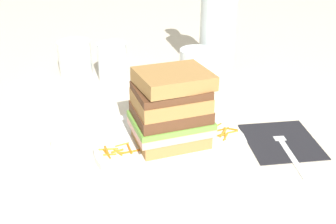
{
  "coord_description": "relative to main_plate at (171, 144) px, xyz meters",
  "views": [
    {
      "loc": [
        -0.12,
        -0.6,
        0.4
      ],
      "look_at": [
        0.0,
        0.04,
        0.05
      ],
      "focal_mm": 45.93,
      "sensor_mm": 36.0,
      "label": 1
    }
  ],
  "objects": [
    {
      "name": "carrot_shred_1",
      "position": [
        -0.09,
        -0.01,
        0.01
      ],
      "size": [
        0.02,
        0.01,
        0.0
      ],
      "primitive_type": "cylinder",
      "rotation": [
        0.0,
        1.57,
        3.41
      ],
      "color": "orange",
      "rests_on": "main_plate"
    },
    {
      "name": "carrot_shred_19",
      "position": [
        0.09,
        0.02,
        0.01
      ],
      "size": [
        0.03,
        0.01,
        0.0
      ],
      "primitive_type": "cylinder",
      "rotation": [
        0.0,
        1.57,
        0.25
      ],
      "color": "orange",
      "rests_on": "main_plate"
    },
    {
      "name": "carrot_shred_11",
      "position": [
        0.09,
        0.01,
        0.01
      ],
      "size": [
        0.02,
        0.02,
        0.0
      ],
      "primitive_type": "cylinder",
      "rotation": [
        0.0,
        1.57,
        4.04
      ],
      "color": "orange",
      "rests_on": "main_plate"
    },
    {
      "name": "carrot_shred_15",
      "position": [
        0.08,
        -0.0,
        0.01
      ],
      "size": [
        0.03,
        0.0,
        0.0
      ],
      "primitive_type": "cylinder",
      "rotation": [
        0.0,
        1.57,
        0.03
      ],
      "color": "orange",
      "rests_on": "main_plate"
    },
    {
      "name": "carrot_shred_3",
      "position": [
        -0.11,
        -0.02,
        0.01
      ],
      "size": [
        0.01,
        0.03,
        0.0
      ],
      "primitive_type": "cylinder",
      "rotation": [
        0.0,
        1.57,
        1.9
      ],
      "color": "orange",
      "rests_on": "main_plate"
    },
    {
      "name": "carrot_shred_8",
      "position": [
        -0.07,
        -0.02,
        0.01
      ],
      "size": [
        0.03,
        0.01,
        0.0
      ],
      "primitive_type": "cylinder",
      "rotation": [
        0.0,
        1.57,
        3.28
      ],
      "color": "orange",
      "rests_on": "main_plate"
    },
    {
      "name": "carrot_shred_13",
      "position": [
        0.09,
        0.03,
        0.01
      ],
      "size": [
        0.02,
        0.01,
        0.0
      ],
      "primitive_type": "cylinder",
      "rotation": [
        0.0,
        1.57,
        3.75
      ],
      "color": "orange",
      "rests_on": "main_plate"
    },
    {
      "name": "main_plate",
      "position": [
        0.0,
        0.0,
        0.0
      ],
      "size": [
        0.26,
        0.26,
        0.01
      ],
      "primitive_type": "cylinder",
      "color": "white",
      "rests_on": "ground_plane"
    },
    {
      "name": "napkin_dark",
      "position": [
        0.19,
        -0.02,
        -0.0
      ],
      "size": [
        0.13,
        0.14,
        0.0
      ],
      "primitive_type": "cube",
      "rotation": [
        0.0,
        0.0,
        -0.06
      ],
      "color": "black",
      "rests_on": "ground_plane"
    },
    {
      "name": "carrot_shred_17",
      "position": [
        0.07,
        0.02,
        0.01
      ],
      "size": [
        0.02,
        0.02,
        0.0
      ],
      "primitive_type": "cylinder",
      "rotation": [
        0.0,
        1.57,
        5.45
      ],
      "color": "orange",
      "rests_on": "main_plate"
    },
    {
      "name": "carrot_shred_5",
      "position": [
        -0.11,
        -0.01,
        0.01
      ],
      "size": [
        0.03,
        0.01,
        0.0
      ],
      "primitive_type": "cylinder",
      "rotation": [
        0.0,
        1.57,
        3.03
      ],
      "color": "orange",
      "rests_on": "main_plate"
    },
    {
      "name": "fork",
      "position": [
        0.19,
        -0.04,
        -0.0
      ],
      "size": [
        0.03,
        0.17,
        0.0
      ],
      "color": "silver",
      "rests_on": "napkin_dark"
    },
    {
      "name": "carrot_shred_10",
      "position": [
        0.09,
        -0.01,
        0.01
      ],
      "size": [
        0.02,
        0.02,
        0.0
      ],
      "primitive_type": "cylinder",
      "rotation": [
        0.0,
        1.57,
        0.98
      ],
      "color": "orange",
      "rests_on": "main_plate"
    },
    {
      "name": "carrot_shred_2",
      "position": [
        -0.11,
        -0.02,
        0.01
      ],
      "size": [
        0.02,
        0.0,
        0.0
      ],
      "primitive_type": "cylinder",
      "rotation": [
        0.0,
        1.57,
        3.04
      ],
      "color": "orange",
      "rests_on": "main_plate"
    },
    {
      "name": "sandwich",
      "position": [
        0.0,
        0.0,
        0.07
      ],
      "size": [
        0.14,
        0.11,
        0.13
      ],
      "color": "#A87A42",
      "rests_on": "main_plate"
    },
    {
      "name": "knife",
      "position": [
        -0.16,
        0.02,
        -0.0
      ],
      "size": [
        0.04,
        0.2,
        0.0
      ],
      "color": "silver",
      "rests_on": "ground_plane"
    },
    {
      "name": "empty_tumbler_0",
      "position": [
        -0.07,
        0.31,
        0.04
      ],
      "size": [
        0.06,
        0.06,
        0.09
      ],
      "primitive_type": "cylinder",
      "color": "silver",
      "rests_on": "ground_plane"
    },
    {
      "name": "carrot_shred_14",
      "position": [
        0.09,
        0.0,
        0.01
      ],
      "size": [
        0.01,
        0.03,
        0.0
      ],
      "primitive_type": "cylinder",
      "rotation": [
        0.0,
        1.57,
        1.27
      ],
      "color": "orange",
      "rests_on": "main_plate"
    },
    {
      "name": "carrot_shred_6",
      "position": [
        -0.09,
        -0.02,
        0.01
      ],
      "size": [
        0.01,
        0.02,
        0.0
      ],
      "primitive_type": "cylinder",
      "rotation": [
        0.0,
        1.57,
        5.22
      ],
      "color": "orange",
      "rests_on": "main_plate"
    },
    {
      "name": "carrot_shred_0",
      "position": [
        -0.07,
        -0.01,
        0.01
      ],
      "size": [
        0.01,
        0.03,
        0.0
      ],
      "primitive_type": "cylinder",
      "rotation": [
        0.0,
        1.57,
        1.68
      ],
      "color": "orange",
      "rests_on": "main_plate"
    },
    {
      "name": "carrot_shred_9",
      "position": [
        -0.11,
        -0.01,
        0.01
      ],
      "size": [
        0.01,
        0.03,
        0.0
      ],
      "primitive_type": "cylinder",
      "rotation": [
        0.0,
        1.57,
        4.87
      ],
      "color": "orange",
      "rests_on": "main_plate"
    },
    {
      "name": "carrot_shred_16",
      "position": [
        0.11,
        0.01,
        0.01
      ],
      "size": [
        0.02,
        0.01,
        0.0
      ],
      "primitive_type": "cylinder",
      "rotation": [
        0.0,
        1.57,
        3.31
      ],
      "color": "orange",
      "rests_on": "main_plate"
    },
    {
      "name": "carrot_shred_4",
      "position": [
        -0.08,
        -0.02,
        0.01
      ],
      "size": [
        0.03,
        0.0,
        0.0
      ],
      "primitive_type": "cylinder",
      "rotation": [
        0.0,
        1.57,
        3.1
      ],
      "color": "orange",
      "rests_on": "main_plate"
    },
    {
      "name": "empty_tumbler_1",
      "position": [
        -0.15,
        0.36,
        0.03
      ],
      "size": [
        0.08,
        0.08,
        0.08
      ],
      "primitive_type": "cylinder",
      "color": "silver",
      "rests_on": "ground_plane"
    },
    {
      "name": "water_bottle",
      "position": [
        0.17,
        0.29,
        0.13
      ],
      "size": [
        0.08,
        0.08,
        0.31
      ],
      "color": "silver",
      "rests_on": "ground_plane"
    },
    {
      "name": "juice_glass",
      "position": [
        0.1,
        0.24,
        0.03
      ],
      "size": [
        0.07,
        0.07,
        0.08
      ],
      "color": "white",
      "rests_on": "ground_plane"
    },
    {
      "name": "carrot_shred_7",
      "position": [
        -0.08,
        0.0,
        0.01
      ],
      "size": [
        0.02,
        0.01,
        0.0
      ],
      "primitive_type": "cylinder",
      "rotation": [
        0.0,
        1.57,
        0.27
      ],
      "color": "orange",
      "rests_on": "main_plate"
    },
    {
      "name": "ground_plane",
      "position": [
        -0.0,
        -0.01,
        -0.01
      ],
      "size": [
        3.0,
        3.0,
        0.0
      ],
      "primitive_type": "plane",
      "color": "beige"
    },
    {
      "name": "carrot_shred_12",
      "position": [
        0.06,
        0.01,
        0.01
      ],
      "size": [
        0.0,
        0.03,
        0.0
      ],
      "primitive_type": "cylinder",
      "rotation": [
        0.0,
        1.57,
        1.56
      ],
      "color": "orange",
      "rests_on": "main_plate"
    },
    {
      "name": "carrot_shred_18",
      "position": [
        0.11,
        0.02,
        0.01
      ],
      "size": [
        0.02,
        0.01,
        0.0
      ],
      "primitive_type": "cylinder",
      "rotation": [
        0.0,
        1.57,
        2.64
      ],
      "color": "orange",
      "rests_on": "main_plate"
    }
  ]
}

